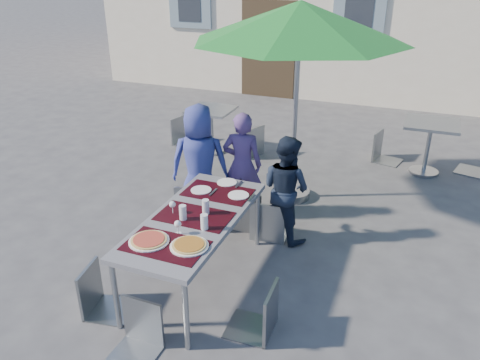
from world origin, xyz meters
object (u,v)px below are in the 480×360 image
at_px(chair_5, 134,302).
at_px(bg_chair_l_1, 386,129).
at_px(chair_4, 261,283).
at_px(child_1, 242,165).
at_px(chair_2, 270,197).
at_px(patio_umbrella, 300,23).
at_px(chair_1, 245,186).
at_px(child_0, 200,163).
at_px(pizza_near_left, 149,240).
at_px(chair_0, 193,179).
at_px(cafe_table_0, 212,122).
at_px(dining_table, 195,221).
at_px(bg_chair_l_0, 182,115).
at_px(chair_3, 96,265).
at_px(cafe_table_1, 430,137).
at_px(bg_chair_r_0, 251,123).
at_px(pizza_near_right, 189,245).
at_px(child_2, 286,189).

distance_m(chair_5, bg_chair_l_1, 5.23).
bearing_deg(chair_4, child_1, 115.50).
xyz_separation_m(chair_2, patio_umbrella, (-0.04, 1.13, 1.77)).
relative_size(chair_1, chair_4, 1.09).
bearing_deg(child_0, chair_2, 147.29).
distance_m(pizza_near_left, chair_0, 1.69).
bearing_deg(cafe_table_0, chair_5, -73.06).
xyz_separation_m(child_0, patio_umbrella, (0.93, 0.93, 1.58)).
xyz_separation_m(child_1, chair_1, (0.17, -0.34, -0.10)).
bearing_deg(cafe_table_0, child_1, -55.34).
bearing_deg(cafe_table_0, pizza_near_left, -72.82).
xyz_separation_m(chair_1, bg_chair_l_1, (1.32, 2.85, -0.04)).
distance_m(dining_table, child_0, 1.37).
bearing_deg(child_0, chair_0, 64.88).
bearing_deg(bg_chair_l_0, cafe_table_0, -13.30).
xyz_separation_m(bg_chair_l_0, bg_chair_l_1, (3.39, 0.52, 0.00)).
relative_size(chair_3, patio_umbrella, 0.33).
bearing_deg(chair_0, chair_4, -47.37).
bearing_deg(chair_4, chair_5, -146.61).
distance_m(chair_0, bg_chair_l_0, 2.80).
bearing_deg(pizza_near_left, chair_5, -75.08).
relative_size(child_1, cafe_table_1, 1.65).
distance_m(child_0, chair_2, 1.01).
xyz_separation_m(child_1, patio_umbrella, (0.47, 0.68, 1.63)).
relative_size(child_1, chair_4, 1.52).
bearing_deg(chair_4, child_0, 129.33).
bearing_deg(bg_chair_r_0, patio_umbrella, -49.51).
distance_m(pizza_near_right, child_2, 1.70).
relative_size(child_0, chair_2, 1.58).
distance_m(dining_table, child_1, 1.50).
relative_size(chair_4, bg_chair_r_0, 0.93).
distance_m(cafe_table_0, bg_chair_r_0, 0.68).
distance_m(child_1, bg_chair_r_0, 2.02).
relative_size(patio_umbrella, cafe_table_1, 3.26).
height_order(pizza_near_left, chair_2, chair_2).
bearing_deg(cafe_table_0, chair_4, -59.84).
bearing_deg(child_2, chair_4, 123.66).
relative_size(chair_3, chair_5, 1.02).
bearing_deg(bg_chair_r_0, chair_0, -86.97).
xyz_separation_m(bg_chair_r_0, bg_chair_l_1, (2.09, 0.58, -0.03)).
xyz_separation_m(chair_3, cafe_table_0, (-0.74, 4.06, 0.01)).
xyz_separation_m(pizza_near_left, bg_chair_l_1, (1.56, 4.56, -0.24)).
bearing_deg(child_0, child_1, -172.62).
bearing_deg(bg_chair_r_0, pizza_near_right, -77.18).
height_order(pizza_near_left, chair_0, chair_0).
bearing_deg(chair_0, chair_5, -75.78).
bearing_deg(bg_chair_l_0, pizza_near_left, -65.53).
bearing_deg(dining_table, patio_umbrella, 80.26).
height_order(chair_0, chair_1, chair_0).
bearing_deg(dining_table, chair_5, -92.02).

